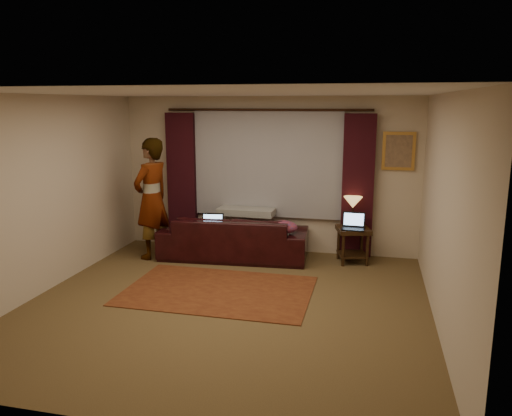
{
  "coord_description": "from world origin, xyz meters",
  "views": [
    {
      "loc": [
        1.71,
        -5.66,
        2.48
      ],
      "look_at": [
        0.1,
        1.2,
        1.0
      ],
      "focal_mm": 35.0,
      "sensor_mm": 36.0,
      "label": 1
    }
  ],
  "objects_px": {
    "sofa": "(234,229)",
    "person": "(152,199)",
    "tiffany_lamp": "(353,211)",
    "end_table": "(353,245)",
    "laptop_table": "(353,221)",
    "laptop_sofa": "(212,223)"
  },
  "relations": [
    {
      "from": "laptop_sofa",
      "to": "person",
      "type": "height_order",
      "value": "person"
    },
    {
      "from": "sofa",
      "to": "laptop_sofa",
      "type": "height_order",
      "value": "sofa"
    },
    {
      "from": "laptop_table",
      "to": "person",
      "type": "height_order",
      "value": "person"
    },
    {
      "from": "tiffany_lamp",
      "to": "end_table",
      "type": "bearing_deg",
      "value": -77.08
    },
    {
      "from": "end_table",
      "to": "person",
      "type": "bearing_deg",
      "value": -171.95
    },
    {
      "from": "person",
      "to": "laptop_table",
      "type": "bearing_deg",
      "value": 114.48
    },
    {
      "from": "person",
      "to": "tiffany_lamp",
      "type": "bearing_deg",
      "value": 118.46
    },
    {
      "from": "laptop_sofa",
      "to": "tiffany_lamp",
      "type": "height_order",
      "value": "tiffany_lamp"
    },
    {
      "from": "tiffany_lamp",
      "to": "person",
      "type": "relative_size",
      "value": 0.24
    },
    {
      "from": "tiffany_lamp",
      "to": "person",
      "type": "xyz_separation_m",
      "value": [
        -3.17,
        -0.57,
        0.17
      ]
    },
    {
      "from": "laptop_sofa",
      "to": "end_table",
      "type": "bearing_deg",
      "value": 1.54
    },
    {
      "from": "end_table",
      "to": "laptop_table",
      "type": "distance_m",
      "value": 0.42
    },
    {
      "from": "sofa",
      "to": "laptop_table",
      "type": "xyz_separation_m",
      "value": [
        1.9,
        0.07,
        0.21
      ]
    },
    {
      "from": "sofa",
      "to": "laptop_sofa",
      "type": "relative_size",
      "value": 6.24
    },
    {
      "from": "sofa",
      "to": "person",
      "type": "height_order",
      "value": "person"
    },
    {
      "from": "sofa",
      "to": "end_table",
      "type": "bearing_deg",
      "value": -178.8
    },
    {
      "from": "tiffany_lamp",
      "to": "laptop_table",
      "type": "bearing_deg",
      "value": -84.01
    },
    {
      "from": "end_table",
      "to": "laptop_table",
      "type": "relative_size",
      "value": 1.49
    },
    {
      "from": "sofa",
      "to": "end_table",
      "type": "distance_m",
      "value": 1.92
    },
    {
      "from": "laptop_sofa",
      "to": "laptop_table",
      "type": "relative_size",
      "value": 1.0
    },
    {
      "from": "laptop_table",
      "to": "person",
      "type": "bearing_deg",
      "value": -171.84
    },
    {
      "from": "end_table",
      "to": "tiffany_lamp",
      "type": "height_order",
      "value": "tiffany_lamp"
    }
  ]
}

